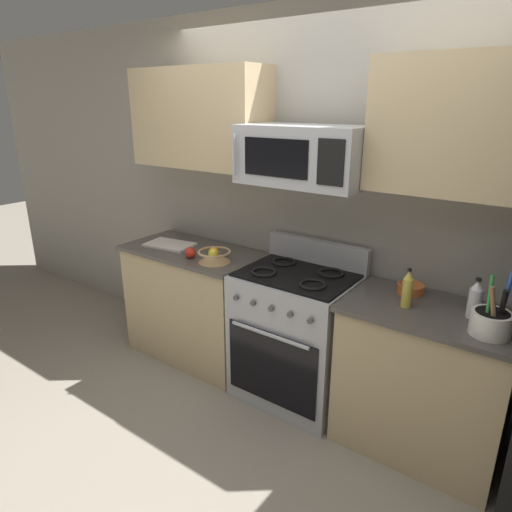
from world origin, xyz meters
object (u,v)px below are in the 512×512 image
Objects in this scene: utensil_crock at (491,322)px; cutting_board at (170,245)px; range_oven at (296,335)px; prep_bowl at (411,288)px; fruit_basket at (214,255)px; bottle_oil at (407,289)px; microwave at (303,155)px; apple_loose at (190,253)px; bottle_vinegar at (475,300)px.

utensil_crock is 0.90× the size of cutting_board.
cutting_board is at bearing 177.80° from utensil_crock.
prep_bowl is at bearing 12.41° from range_oven.
bottle_oil reaches higher than fruit_basket.
utensil_crock is (1.17, -0.12, 0.50)m from range_oven.
utensil_crock reaches higher than fruit_basket.
fruit_basket is (-0.62, -0.12, 0.49)m from range_oven.
range_oven is at bearing -167.59° from prep_bowl.
microwave reaches higher than apple_loose.
apple_loose is at bearing -179.08° from utensil_crock.
fruit_basket is 2.87× the size of apple_loose.
bottle_vinegar reaches higher than prep_bowl.
microwave is 2.34× the size of utensil_crock.
apple_loose is 1.53m from prep_bowl.
microwave is at bearing 12.88° from fruit_basket.
apple_loose is (-1.98, -0.03, -0.03)m from utensil_crock.
bottle_oil is (1.54, 0.11, 0.06)m from apple_loose.
fruit_basket is 1.35m from bottle_oil.
apple_loose is 1.88m from bottle_vinegar.
apple_loose is 0.53× the size of prep_bowl.
microwave is at bearing 174.34° from bottle_oil.
bottle_vinegar is at bearing 0.30° from microwave.
microwave is at bearing 172.79° from utensil_crock.
prep_bowl is (1.50, 0.31, -0.01)m from apple_loose.
microwave is 1.37m from utensil_crock.
cutting_board is (-1.16, -0.03, 0.44)m from range_oven.
bottle_vinegar is (1.06, 0.03, 0.54)m from range_oven.
fruit_basket reaches higher than apple_loose.
range_oven reaches higher than prep_bowl.
apple_loose is at bearing -176.02° from bottle_oil.
prep_bowl is at bearing 100.94° from bottle_oil.
utensil_crock is (1.17, -0.15, -0.70)m from microwave.
fruit_basket is 0.55m from cutting_board.
fruit_basket is at bearing 179.79° from utensil_crock.
range_oven is 1.24m from cutting_board.
fruit_basket is 1.69m from bottle_vinegar.
bottle_oil is (-0.44, 0.08, 0.03)m from utensil_crock.
fruit_basket is 0.63× the size of cutting_board.
bottle_vinegar is (-0.11, 0.15, 0.03)m from utensil_crock.
prep_bowl is (-0.48, 0.27, -0.04)m from utensil_crock.
range_oven is at bearing 1.64° from cutting_board.
microwave is at bearing 12.44° from apple_loose.
cutting_board is at bearing -178.35° from bottle_vinegar.
microwave is at bearing 90.01° from range_oven.
prep_bowl is at bearing 150.13° from utensil_crock.
utensil_crock reaches higher than range_oven.
range_oven is 0.85m from prep_bowl.
microwave is (-0.00, 0.03, 1.21)m from range_oven.
utensil_crock is 4.09× the size of apple_loose.
apple_loose is at bearing -174.36° from bottle_vinegar.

